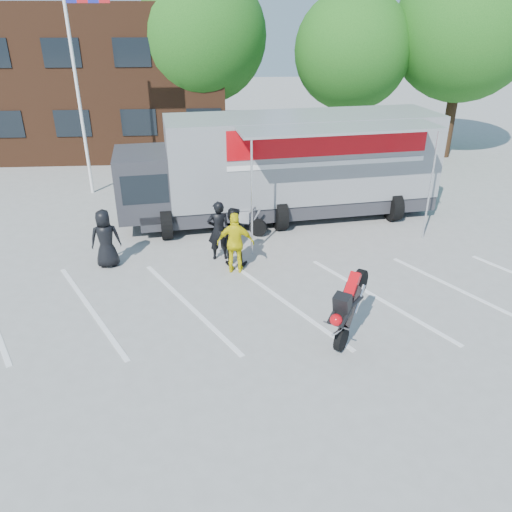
{
  "coord_description": "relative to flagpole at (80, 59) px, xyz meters",
  "views": [
    {
      "loc": [
        -1.28,
        -9.7,
        6.54
      ],
      "look_at": [
        -0.51,
        1.0,
        1.3
      ],
      "focal_mm": 35.0,
      "sensor_mm": 36.0,
      "label": 1
    }
  ],
  "objects": [
    {
      "name": "ground",
      "position": [
        6.24,
        -10.0,
        -5.05
      ],
      "size": [
        100.0,
        100.0,
        0.0
      ],
      "primitive_type": "plane",
      "color": "#9E9E99",
      "rests_on": "ground"
    },
    {
      "name": "parking_bay_lines",
      "position": [
        6.24,
        -9.0,
        -5.05
      ],
      "size": [
        18.09,
        13.33,
        0.01
      ],
      "primitive_type": "cube",
      "rotation": [
        0.0,
        0.0,
        0.52
      ],
      "color": "white",
      "rests_on": "ground"
    },
    {
      "name": "office_building",
      "position": [
        -3.76,
        8.0,
        -1.55
      ],
      "size": [
        18.0,
        8.0,
        7.0
      ],
      "primitive_type": "cube",
      "color": "#4F2B19",
      "rests_on": "ground"
    },
    {
      "name": "flagpole",
      "position": [
        0.0,
        0.0,
        0.0
      ],
      "size": [
        1.61,
        0.12,
        8.0
      ],
      "color": "white",
      "rests_on": "ground"
    },
    {
      "name": "tree_left",
      "position": [
        4.24,
        6.0,
        0.51
      ],
      "size": [
        6.12,
        6.12,
        8.64
      ],
      "color": "#382314",
      "rests_on": "ground"
    },
    {
      "name": "tree_mid",
      "position": [
        11.24,
        5.0,
        -0.11
      ],
      "size": [
        5.44,
        5.44,
        7.68
      ],
      "color": "#382314",
      "rests_on": "ground"
    },
    {
      "name": "tree_right",
      "position": [
        16.24,
        4.5,
        0.82
      ],
      "size": [
        6.46,
        6.46,
        9.12
      ],
      "color": "#382314",
      "rests_on": "ground"
    },
    {
      "name": "transporter_truck",
      "position": [
        7.23,
        -3.21,
        -5.05
      ],
      "size": [
        11.72,
        6.77,
        3.54
      ],
      "primitive_type": null,
      "rotation": [
        0.0,
        0.0,
        0.13
      ],
      "color": "gray",
      "rests_on": "ground"
    },
    {
      "name": "parked_motorcycle",
      "position": [
        5.47,
        -4.64,
        -5.05
      ],
      "size": [
        2.07,
        1.29,
        1.03
      ],
      "primitive_type": null,
      "rotation": [
        0.0,
        0.0,
        1.22
      ],
      "color": "silver",
      "rests_on": "ground"
    },
    {
      "name": "stunt_bike_rider",
      "position": [
        7.75,
        -10.64,
        -5.05
      ],
      "size": [
        1.49,
        1.68,
        1.82
      ],
      "primitive_type": null,
      "rotation": [
        0.0,
        0.0,
        -0.63
      ],
      "color": "black",
      "rests_on": "ground"
    },
    {
      "name": "spectator_leather_a",
      "position": [
        1.66,
        -6.67,
        -4.21
      ],
      "size": [
        0.91,
        0.68,
        1.69
      ],
      "primitive_type": "imported",
      "rotation": [
        0.0,
        0.0,
        3.33
      ],
      "color": "black",
      "rests_on": "ground"
    },
    {
      "name": "spectator_leather_b",
      "position": [
        4.84,
        -6.41,
        -4.16
      ],
      "size": [
        0.68,
        0.47,
        1.78
      ],
      "primitive_type": "imported",
      "rotation": [
        0.0,
        0.0,
        3.2
      ],
      "color": "black",
      "rests_on": "ground"
    },
    {
      "name": "spectator_leather_c",
      "position": [
        5.23,
        -6.78,
        -4.2
      ],
      "size": [
        0.95,
        0.81,
        1.71
      ],
      "primitive_type": "imported",
      "rotation": [
        0.0,
        0.0,
        2.93
      ],
      "color": "black",
      "rests_on": "ground"
    },
    {
      "name": "spectator_hivis",
      "position": [
        5.29,
        -7.27,
        -4.18
      ],
      "size": [
        1.06,
        0.53,
        1.74
      ],
      "primitive_type": "imported",
      "rotation": [
        0.0,
        0.0,
        3.03
      ],
      "color": "yellow",
      "rests_on": "ground"
    }
  ]
}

